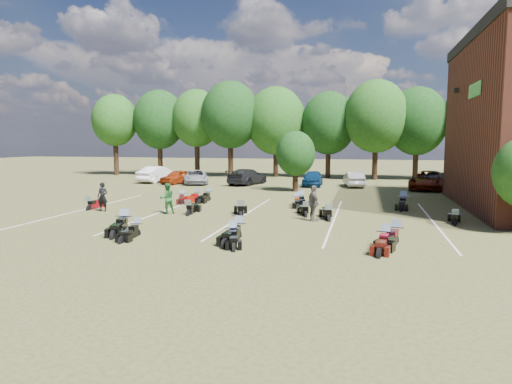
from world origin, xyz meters
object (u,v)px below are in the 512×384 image
(motorcycle_0, at_px, (125,229))
(motorcycle_3, at_px, (233,242))
(motorcycle_7, at_px, (89,210))
(person_black, at_px, (103,197))
(person_green, at_px, (167,198))
(person_grey, at_px, (314,203))
(motorcycle_14, at_px, (182,202))
(car_4, at_px, (313,178))
(car_0, at_px, (177,177))

(motorcycle_0, bearing_deg, motorcycle_3, -31.94)
(motorcycle_3, xyz_separation_m, motorcycle_7, (-10.83, 6.28, 0.00))
(person_black, bearing_deg, person_green, -3.51)
(person_grey, relative_size, motorcycle_14, 0.92)
(car_4, height_order, motorcycle_3, car_4)
(person_green, height_order, motorcycle_0, person_green)
(person_green, distance_m, motorcycle_3, 8.37)
(motorcycle_3, bearing_deg, motorcycle_0, 148.84)
(car_4, xyz_separation_m, motorcycle_14, (-7.47, -12.78, -0.71))
(car_0, height_order, motorcycle_14, car_0)
(person_black, bearing_deg, motorcycle_0, -53.58)
(motorcycle_0, height_order, motorcycle_14, motorcycle_0)
(car_0, relative_size, motorcycle_14, 1.92)
(car_0, relative_size, person_green, 2.20)
(person_black, relative_size, person_green, 0.97)
(car_0, height_order, motorcycle_0, car_0)
(car_4, distance_m, motorcycle_14, 14.82)
(motorcycle_0, bearing_deg, car_4, 56.06)
(motorcycle_3, bearing_deg, person_black, 130.75)
(car_0, xyz_separation_m, motorcycle_14, (5.48, -11.95, -0.66))
(car_0, distance_m, person_grey, 23.00)
(car_4, height_order, person_black, person_black)
(car_0, bearing_deg, motorcycle_7, -68.90)
(car_4, relative_size, person_green, 2.37)
(person_black, relative_size, motorcycle_0, 0.79)
(car_4, bearing_deg, person_black, -121.42)
(car_4, bearing_deg, person_grey, -84.85)
(motorcycle_3, height_order, motorcycle_14, motorcycle_3)
(motorcycle_0, bearing_deg, person_black, 112.85)
(car_0, distance_m, person_black, 17.24)
(motorcycle_3, bearing_deg, car_4, 70.97)
(person_black, relative_size, motorcycle_7, 0.81)
(car_0, distance_m, person_green, 18.21)
(car_4, xyz_separation_m, motorcycle_7, (-11.44, -17.59, -0.71))
(motorcycle_3, bearing_deg, motorcycle_7, 132.32)
(motorcycle_3, bearing_deg, person_green, 115.41)
(car_0, xyz_separation_m, car_4, (12.95, 0.84, 0.05))
(motorcycle_0, bearing_deg, person_green, 71.72)
(motorcycle_3, relative_size, motorcycle_14, 1.04)
(car_0, bearing_deg, person_grey, -33.20)
(motorcycle_3, xyz_separation_m, motorcycle_14, (-6.85, 11.09, 0.00))
(motorcycle_7, bearing_deg, person_black, 160.45)
(car_4, relative_size, motorcycle_3, 1.98)
(person_black, bearing_deg, motorcycle_3, -36.47)
(car_0, xyz_separation_m, person_grey, (15.03, -17.40, 0.27))
(car_4, bearing_deg, motorcycle_14, -121.67)
(person_green, xyz_separation_m, person_grey, (8.38, -0.45, 0.05))
(car_0, bearing_deg, motorcycle_0, -56.94)
(person_black, height_order, motorcycle_3, person_black)
(person_black, height_order, motorcycle_0, person_black)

